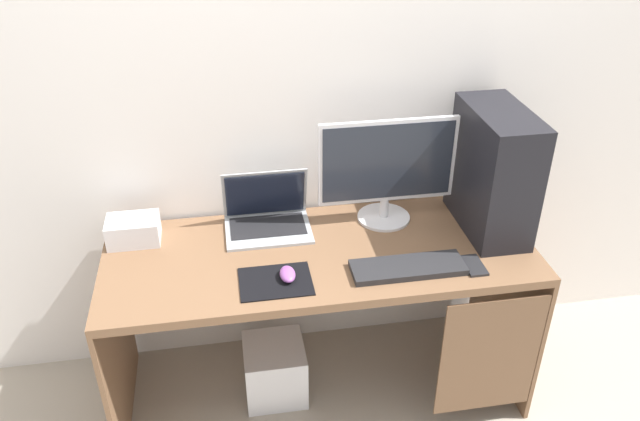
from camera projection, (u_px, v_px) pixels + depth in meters
The scene contains 12 objects.
ground_plane at pixel (320, 385), 2.81m from camera, with size 8.00×8.00×0.00m, color #9E9384.
wall_back at pixel (305, 75), 2.45m from camera, with size 4.00×0.05×2.60m.
desk at pixel (325, 279), 2.50m from camera, with size 1.65×0.65×0.73m.
pc_tower at pixel (493, 171), 2.46m from camera, with size 0.21×0.44×0.50m, color black.
monitor at pixel (387, 170), 2.51m from camera, with size 0.55×0.22×0.44m.
laptop at pixel (267, 217), 2.56m from camera, with size 0.34×0.25×0.24m.
projector at pixel (133, 230), 2.47m from camera, with size 0.20×0.14×0.10m, color silver.
keyboard at pixel (408, 268), 2.32m from camera, with size 0.42×0.14×0.02m, color #232326.
mousepad at pixel (276, 281), 2.27m from camera, with size 0.26×0.20×0.01m, color black.
mouse_left at pixel (288, 274), 2.27m from camera, with size 0.06×0.10×0.03m, color #8C4C99.
cell_phone at pixel (474, 265), 2.34m from camera, with size 0.07×0.13×0.01m, color #232326.
subwoofer at pixel (275, 370), 2.72m from camera, with size 0.26×0.26×0.26m, color silver.
Camera 1 is at (-0.34, -1.98, 2.11)m, focal length 35.55 mm.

